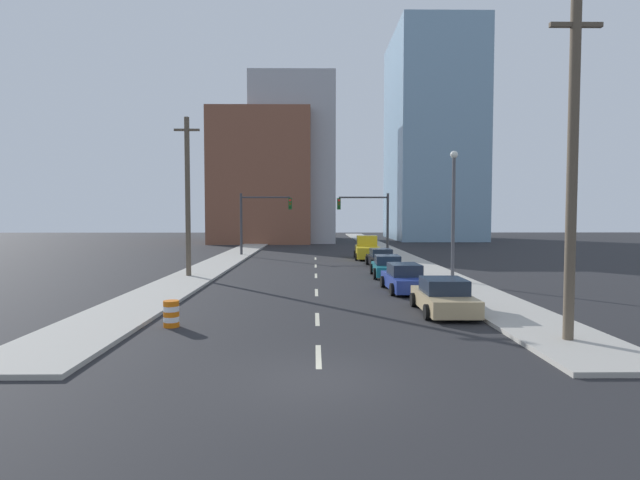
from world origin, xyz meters
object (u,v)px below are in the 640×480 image
at_px(traffic_signal_right, 373,215).
at_px(utility_pole_left_mid, 188,196).
at_px(traffic_signal_left, 256,215).
at_px(sedan_tan, 444,297).
at_px(sedan_teal, 387,267).
at_px(sedan_black, 381,258).
at_px(traffic_barrel, 171,314).
at_px(pickup_truck_yellow, 367,250).
at_px(sedan_blue, 404,279).
at_px(street_lamp, 453,206).
at_px(utility_pole_right_near, 572,170).

xyz_separation_m(traffic_signal_right, utility_pole_left_mid, (-13.72, -16.84, 1.19)).
distance_m(traffic_signal_left, sedan_tan, 30.57).
distance_m(sedan_teal, sedan_black, 6.49).
bearing_deg(traffic_barrel, pickup_truck_yellow, 70.05).
bearing_deg(traffic_signal_right, sedan_tan, -90.77).
distance_m(sedan_blue, sedan_black, 12.62).
bearing_deg(traffic_barrel, sedan_tan, 13.16).
xyz_separation_m(traffic_signal_left, street_lamp, (13.71, -19.71, 0.49)).
bearing_deg(street_lamp, traffic_signal_left, 124.82).
bearing_deg(pickup_truck_yellow, sedan_black, -84.34).
xyz_separation_m(street_lamp, sedan_blue, (-3.34, -2.86, -3.85)).
relative_size(street_lamp, sedan_tan, 1.72).
height_order(sedan_tan, sedan_blue, sedan_blue).
xyz_separation_m(utility_pole_right_near, traffic_barrel, (-13.06, 2.54, -4.94)).
bearing_deg(utility_pole_left_mid, sedan_black, 27.51).
bearing_deg(street_lamp, traffic_barrel, -140.07).
xyz_separation_m(traffic_signal_right, traffic_barrel, (-10.85, -30.79, -3.55)).
relative_size(traffic_barrel, street_lamp, 0.12).
distance_m(utility_pole_right_near, sedan_blue, 12.18).
bearing_deg(traffic_barrel, traffic_signal_right, 70.60).
xyz_separation_m(street_lamp, sedan_black, (-2.89, 9.75, -3.87)).
height_order(traffic_barrel, sedan_tan, sedan_tan).
bearing_deg(sedan_blue, sedan_black, 86.20).
xyz_separation_m(utility_pole_left_mid, pickup_truck_yellow, (12.87, 13.58, -4.36)).
xyz_separation_m(traffic_signal_right, street_lamp, (2.39, -19.71, 0.49)).
xyz_separation_m(utility_pole_left_mid, sedan_blue, (12.76, -5.73, -4.55)).
distance_m(utility_pole_right_near, sedan_tan, 7.37).
bearing_deg(traffic_signal_left, pickup_truck_yellow, -17.33).
relative_size(utility_pole_left_mid, traffic_barrel, 10.70).
bearing_deg(sedan_tan, pickup_truck_yellow, 91.58).
relative_size(traffic_signal_left, traffic_barrel, 6.43).
bearing_deg(sedan_teal, utility_pole_left_mid, -175.95).
relative_size(utility_pole_left_mid, sedan_teal, 2.26).
bearing_deg(utility_pole_left_mid, traffic_signal_right, 50.84).
height_order(traffic_barrel, sedan_teal, sedan_teal).
height_order(traffic_signal_right, traffic_barrel, traffic_signal_right).
distance_m(utility_pole_left_mid, sedan_black, 15.59).
height_order(traffic_signal_right, sedan_tan, traffic_signal_right).
bearing_deg(traffic_signal_left, traffic_signal_right, 0.00).
height_order(sedan_tan, pickup_truck_yellow, pickup_truck_yellow).
distance_m(utility_pole_left_mid, traffic_barrel, 15.01).
xyz_separation_m(traffic_barrel, sedan_teal, (9.90, 14.36, 0.17)).
xyz_separation_m(traffic_signal_left, utility_pole_left_mid, (-2.40, -16.84, 1.19)).
distance_m(traffic_signal_right, utility_pole_right_near, 33.43).
bearing_deg(traffic_barrel, street_lamp, 39.93).
xyz_separation_m(sedan_tan, pickup_truck_yellow, (-0.47, 25.08, 0.20)).
height_order(traffic_signal_left, street_lamp, street_lamp).
xyz_separation_m(traffic_signal_right, sedan_teal, (-0.94, -16.43, -3.37)).
distance_m(traffic_signal_right, sedan_teal, 16.80).
xyz_separation_m(utility_pole_right_near, utility_pole_left_mid, (-15.94, 16.48, -0.20)).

